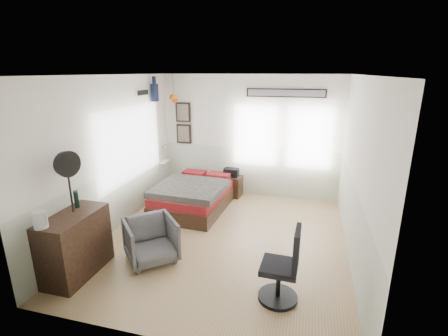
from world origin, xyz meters
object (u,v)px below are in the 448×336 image
Objects in this scene: dresser at (76,245)px; task_chair at (284,272)px; nightstand at (231,186)px; armchair at (151,240)px; bed at (194,196)px.

task_chair reaches higher than dresser.
armchair is at bearing -94.25° from nightstand.
task_chair is at bearing 3.28° from dresser.
nightstand is at bearing 116.10° from task_chair.
armchair is 0.73× the size of task_chair.
dresser is 2.84m from task_chair.
task_chair is at bearing -46.31° from bed.
bed is at bearing 48.57° from armchair.
armchair is 2.94m from nightstand.
dresser reaches higher than armchair.
armchair is (0.84, 0.57, -0.12)m from dresser.
dresser is at bearing -174.37° from task_chair.
armchair is (0.03, -1.97, 0.05)m from bed.
task_chair is (1.45, -3.30, 0.17)m from nightstand.
task_chair is (2.84, 0.16, -0.05)m from dresser.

